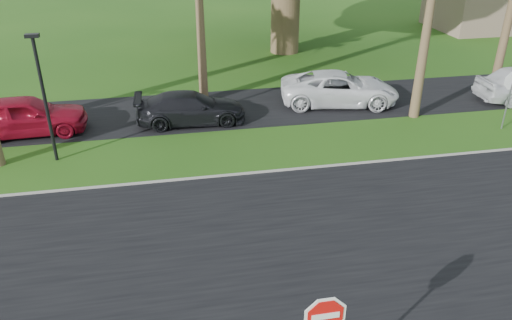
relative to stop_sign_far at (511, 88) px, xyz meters
The scene contains 10 objects.
ground 14.53m from the stop_sign_far, 146.31° to the right, with size 120.00×120.00×0.00m, color #204C13.
road 13.53m from the stop_sign_far, 153.43° to the right, with size 120.00×8.00×0.02m, color black.
parking_strip 12.94m from the stop_sign_far, 159.44° to the left, with size 120.00×5.00×0.02m, color black.
curb 12.28m from the stop_sign_far, behind, with size 120.00×0.12×0.06m, color gray.
stop_sign_far is the anchor object (origin of this frame).
streetlight_right 18.03m from the stop_sign_far, behind, with size 0.45×0.25×4.64m.
building_far 21.64m from the stop_sign_far, 56.31° to the left, with size 10.00×6.00×3.00m, color gray.
car_red 19.77m from the stop_sign_far, behind, with size 1.92×4.76×1.62m, color maroon.
car_dark 13.24m from the stop_sign_far, 166.41° to the left, with size 1.89×4.65×1.35m, color black.
car_minivan 7.18m from the stop_sign_far, 144.61° to the left, with size 2.53×5.48×1.52m, color white.
Camera 1 is at (-1.88, -9.08, 8.34)m, focal length 35.00 mm.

